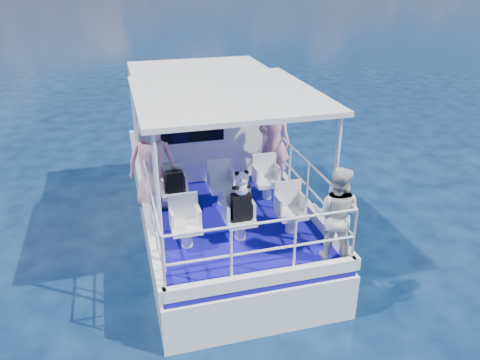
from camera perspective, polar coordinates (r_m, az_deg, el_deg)
name	(u,v)px	position (r m, az deg, el deg)	size (l,w,h in m)	color
ground	(225,248)	(9.32, -1.79, -8.30)	(2000.00, 2000.00, 0.00)	black
hull	(215,223)	(10.15, -3.13, -5.31)	(3.00, 7.00, 1.60)	white
deck	(214,188)	(9.75, -3.24, -0.99)	(2.90, 6.90, 0.10)	#120A8E
cabin	(200,117)	(10.52, -4.92, 7.67)	(2.85, 2.00, 2.20)	white
canopy	(226,94)	(7.85, -1.75, 10.42)	(3.00, 3.20, 0.08)	white
canopy_posts	(227,159)	(8.16, -1.56, 2.57)	(2.77, 2.97, 2.20)	white
railings	(232,198)	(8.13, -0.96, -2.19)	(2.84, 3.59, 1.00)	white
seat_port_fwd	(175,200)	(8.81, -7.90, -2.45)	(0.48, 0.46, 0.38)	white
seat_center_fwd	(222,194)	(8.94, -2.18, -1.77)	(0.48, 0.46, 0.38)	white
seat_stbd_fwd	(267,189)	(9.16, 3.30, -1.10)	(0.48, 0.46, 0.38)	white
seat_port_aft	(187,236)	(7.68, -6.53, -6.76)	(0.48, 0.46, 0.38)	white
seat_center_aft	(240,228)	(7.84, 0.01, -5.90)	(0.48, 0.46, 0.38)	white
seat_stbd_aft	(291,221)	(8.09, 6.20, -5.00)	(0.48, 0.46, 0.38)	white
passenger_port_fwd	(152,163)	(8.67, -10.65, 2.07)	(0.67, 0.48, 1.80)	pink
passenger_stbd_fwd	(274,143)	(9.56, 4.18, 4.55)	(0.65, 0.42, 1.77)	pink
passenger_stbd_aft	(336,214)	(7.21, 11.63, -4.10)	(0.75, 0.58, 1.54)	silver
backpack_port	(175,182)	(8.61, -7.97, -0.21)	(0.31, 0.17, 0.40)	black
backpack_center	(241,207)	(7.60, 0.14, -3.30)	(0.31, 0.17, 0.46)	black
compact_camera	(174,170)	(8.52, -8.05, 1.20)	(0.09, 0.06, 0.06)	black
panda	(242,183)	(7.39, 0.21, -0.35)	(0.27, 0.22, 0.41)	white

